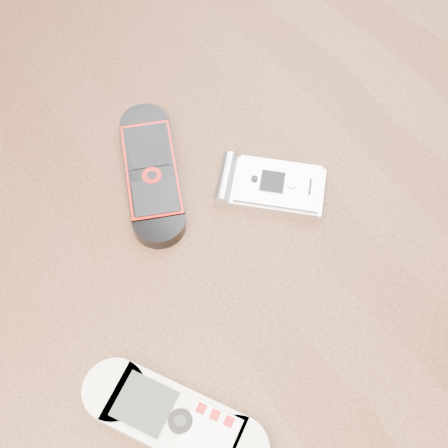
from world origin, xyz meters
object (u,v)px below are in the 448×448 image
(nokia_black_red, at_px, (152,172))
(motorola_razr, at_px, (275,186))
(nokia_white, at_px, (174,420))
(table, at_px, (220,282))

(nokia_black_red, distance_m, motorola_razr, 0.11)
(nokia_black_red, bearing_deg, nokia_white, -92.70)
(nokia_black_red, bearing_deg, motorola_razr, -17.90)
(table, xyz_separation_m, motorola_razr, (0.07, 0.01, 0.11))
(nokia_black_red, relative_size, motorola_razr, 1.54)
(nokia_white, bearing_deg, nokia_black_red, 32.51)
(nokia_white, xyz_separation_m, motorola_razr, (0.19, 0.12, -0.00))
(nokia_white, distance_m, motorola_razr, 0.22)
(table, distance_m, nokia_white, 0.20)
(motorola_razr, bearing_deg, nokia_white, 167.85)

